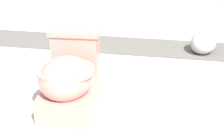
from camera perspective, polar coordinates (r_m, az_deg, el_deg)
ground_plane at (r=2.42m, az=-3.75°, el=-4.61°), size 14.00×14.00×0.00m
gravel_strip at (r=3.42m, az=9.39°, el=3.99°), size 0.56×8.00×0.01m
toilet at (r=2.21m, az=-7.69°, el=-1.32°), size 0.65×0.42×0.52m
boulder_near at (r=3.34m, az=16.33°, el=4.74°), size 0.36×0.30×0.22m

